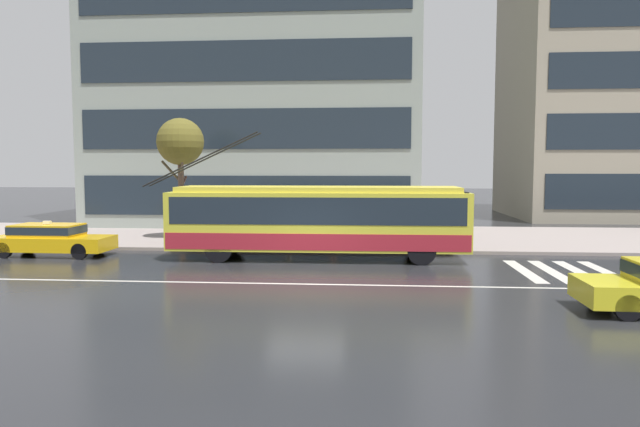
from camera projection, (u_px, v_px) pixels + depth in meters
The scene contains 14 objects.
ground_plane at pixel (306, 277), 18.76m from camera, with size 160.00×160.00×0.00m, color #25262A.
sidewalk_slab at pixel (327, 237), 28.96m from camera, with size 80.00×10.00×0.14m, color gray.
crosswalk_stripe_edge_near at pixel (524, 271), 19.79m from camera, with size 0.44×4.40×0.01m, color beige.
crosswalk_stripe_inner_a at pixel (551, 271), 19.72m from camera, with size 0.44×4.40×0.01m, color beige.
crosswalk_stripe_center at pixel (579, 272), 19.64m from camera, with size 0.44×4.40×0.01m, color beige.
crosswalk_stripe_inner_b at pixel (606, 272), 19.57m from camera, with size 0.44×4.40×0.01m, color beige.
lane_centre_line at pixel (301, 284), 17.56m from camera, with size 72.00×0.14×0.01m, color silver.
trolleybus at pixel (319, 219), 22.28m from camera, with size 12.39×2.61×4.87m.
taxi_queued_behind_bus at pixel (50, 238), 23.14m from camera, with size 4.70×1.83×1.39m.
pedestrian_at_shelter at pixel (289, 224), 24.86m from camera, with size 0.45×0.45×1.65m.
pedestrian_approaching_curb at pixel (217, 207), 26.68m from camera, with size 1.24×1.24×1.95m.
pedestrian_walking_past at pixel (212, 209), 24.71m from camera, with size 1.55×1.55×1.95m.
pedestrian_waiting_by_pole at pixel (333, 222), 25.38m from camera, with size 0.48×0.48×1.67m.
street_tree_bare at pixel (180, 143), 27.22m from camera, with size 2.26×2.20×5.67m.
Camera 1 is at (1.98, -18.44, 3.52)m, focal length 32.72 mm.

